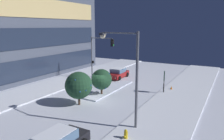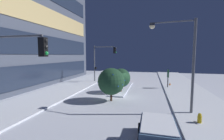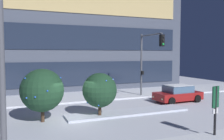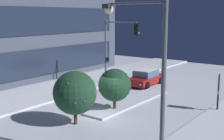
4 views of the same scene
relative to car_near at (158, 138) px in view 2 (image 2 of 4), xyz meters
The scene contains 14 objects.
ground 9.93m from the car_near, 21.87° to the left, with size 52.00×52.00×0.00m, color silver.
curb_strip_near 10.08m from the car_near, 23.93° to the right, with size 52.00×5.20×0.14m, color silver.
curb_strip_far 14.71m from the car_near, 51.27° to the left, with size 52.00×5.20×0.14m, color silver.
median_strip 13.92m from the car_near, 16.94° to the left, with size 9.00×1.80×0.14m, color silver.
car_near is the anchor object (origin of this frame).
car_far 20.14m from the car_near, 17.79° to the left, with size 4.37×2.19×1.49m.
traffic_light_corner_far_left 8.70m from the car_near, 91.43° to the left, with size 0.32×4.18×5.80m.
traffic_light_corner_far_right 19.58m from the car_near, 25.26° to the left, with size 0.32×3.90×6.18m.
street_lamp_arched 7.19m from the car_near, 17.60° to the right, with size 0.70×3.41×7.29m.
fire_hydrant 4.67m from the car_near, 37.30° to the right, with size 0.48×0.26×0.79m.
parking_info_sign 15.34m from the car_near, ahead, with size 0.55×0.20×2.62m.
decorated_tree_median 11.76m from the car_near, 19.22° to the left, with size 2.30×2.30×2.98m.
decorated_tree_left_of_median 8.57m from the car_near, 29.26° to the left, with size 2.68×2.77×3.33m.
construction_cone 16.97m from the car_near, ahead, with size 0.36×0.36×0.55m, color orange.
Camera 2 is at (-16.30, -3.27, 4.57)m, focal length 24.46 mm.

